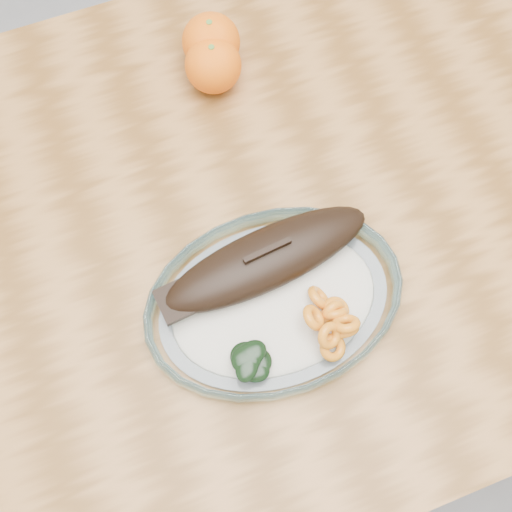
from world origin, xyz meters
name	(u,v)px	position (x,y,z in m)	size (l,w,h in m)	color
ground	(256,346)	(0.00, 0.00, 0.00)	(3.00, 3.00, 0.00)	slate
dining_table	(256,242)	(0.00, 0.00, 0.65)	(1.20, 0.80, 0.75)	brown
plated_meal	(274,298)	(-0.02, -0.12, 0.77)	(0.58, 0.58, 0.08)	white
orange_left	(213,65)	(0.02, 0.21, 0.79)	(0.08, 0.08, 0.08)	#F05C04
orange_right	(211,42)	(0.03, 0.24, 0.79)	(0.08, 0.08, 0.08)	#F05C04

